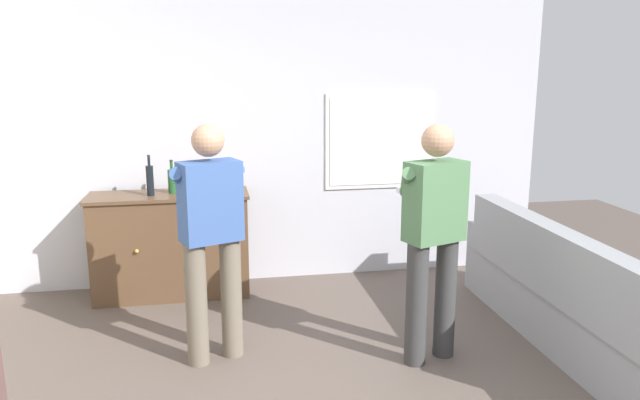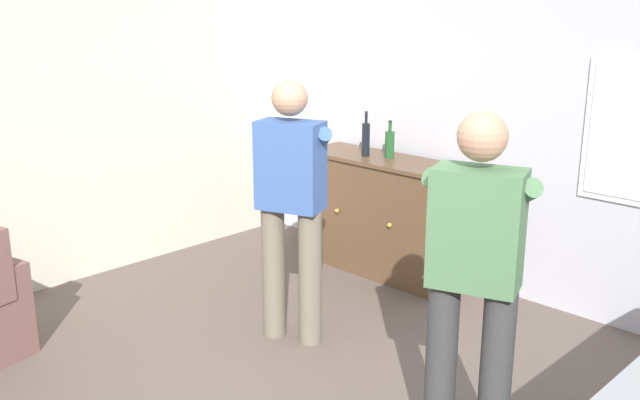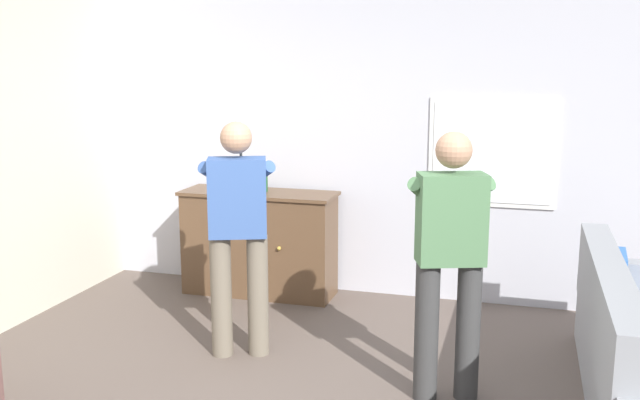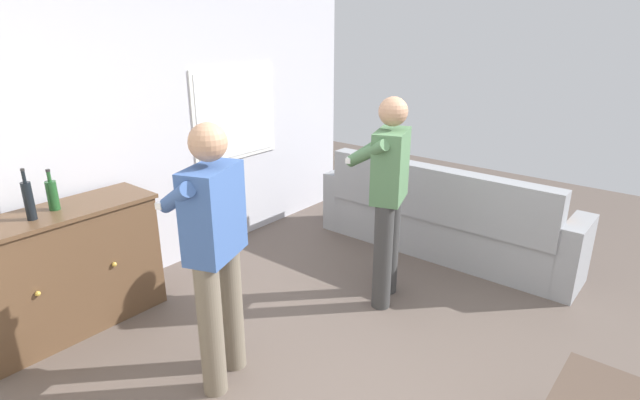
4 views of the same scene
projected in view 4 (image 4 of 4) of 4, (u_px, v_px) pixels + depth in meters
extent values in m
plane|color=brown|center=(406.00, 387.00, 3.17)|extent=(10.40, 10.40, 0.00)
cube|color=silver|center=(144.00, 120.00, 4.28)|extent=(5.20, 0.12, 2.80)
cube|color=silver|center=(235.00, 114.00, 4.98)|extent=(1.06, 0.02, 0.92)
cube|color=white|center=(236.00, 114.00, 4.98)|extent=(0.98, 0.03, 0.84)
cube|color=gray|center=(441.00, 232.00, 4.97)|extent=(0.55, 2.26, 0.42)
cube|color=gray|center=(436.00, 194.00, 4.67)|extent=(0.18, 2.26, 0.51)
cube|color=gray|center=(344.00, 197.00, 5.65)|extent=(0.55, 0.18, 0.64)
cube|color=gray|center=(574.00, 256.00, 4.22)|extent=(0.55, 0.18, 0.64)
cube|color=#386BB7|center=(366.00, 180.00, 5.31)|extent=(0.17, 0.41, 0.36)
cube|color=orange|center=(536.00, 219.00, 4.27)|extent=(0.18, 0.41, 0.36)
cube|color=brown|center=(64.00, 274.00, 3.64)|extent=(1.35, 0.44, 0.91)
cube|color=brown|center=(52.00, 214.00, 3.48)|extent=(1.39, 0.48, 0.03)
sphere|color=#B79338|center=(38.00, 294.00, 3.29)|extent=(0.04, 0.04, 0.04)
sphere|color=#B79338|center=(114.00, 264.00, 3.69)|extent=(0.04, 0.04, 0.04)
cylinder|color=black|center=(29.00, 201.00, 3.30)|extent=(0.06, 0.06, 0.26)
cylinder|color=black|center=(24.00, 177.00, 3.25)|extent=(0.02, 0.02, 0.08)
cylinder|color=#262626|center=(22.00, 170.00, 3.23)|extent=(0.03, 0.03, 0.02)
cylinder|color=#1E4C23|center=(53.00, 196.00, 3.49)|extent=(0.07, 0.07, 0.21)
cylinder|color=#1E4C23|center=(49.00, 177.00, 3.44)|extent=(0.03, 0.03, 0.07)
cylinder|color=#262626|center=(48.00, 170.00, 3.43)|extent=(0.03, 0.03, 0.02)
cylinder|color=#6B6051|center=(211.00, 330.00, 3.00)|extent=(0.15, 0.15, 0.88)
cylinder|color=#6B6051|center=(231.00, 308.00, 3.24)|extent=(0.15, 0.15, 0.88)
cube|color=#385693|center=(213.00, 212.00, 2.88)|extent=(0.45, 0.35, 0.55)
sphere|color=tan|center=(208.00, 142.00, 2.74)|extent=(0.22, 0.22, 0.22)
cylinder|color=#385693|center=(176.00, 198.00, 2.79)|extent=(0.20, 0.44, 0.29)
cylinder|color=#385693|center=(198.00, 186.00, 2.99)|extent=(0.41, 0.32, 0.29)
cube|color=white|center=(165.00, 202.00, 2.97)|extent=(0.15, 0.09, 0.04)
cylinder|color=#383838|center=(383.00, 257.00, 3.94)|extent=(0.15, 0.15, 0.88)
cylinder|color=#383838|center=(390.00, 244.00, 4.17)|extent=(0.15, 0.15, 0.88)
cube|color=#4C754C|center=(391.00, 166.00, 3.81)|extent=(0.45, 0.34, 0.55)
sphere|color=tan|center=(393.00, 111.00, 3.67)|extent=(0.22, 0.22, 0.22)
cylinder|color=#4C754C|center=(367.00, 154.00, 3.72)|extent=(0.21, 0.44, 0.29)
cylinder|color=#4C754C|center=(374.00, 147.00, 3.93)|extent=(0.41, 0.32, 0.29)
cube|color=white|center=(350.00, 159.00, 3.90)|extent=(0.15, 0.09, 0.04)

